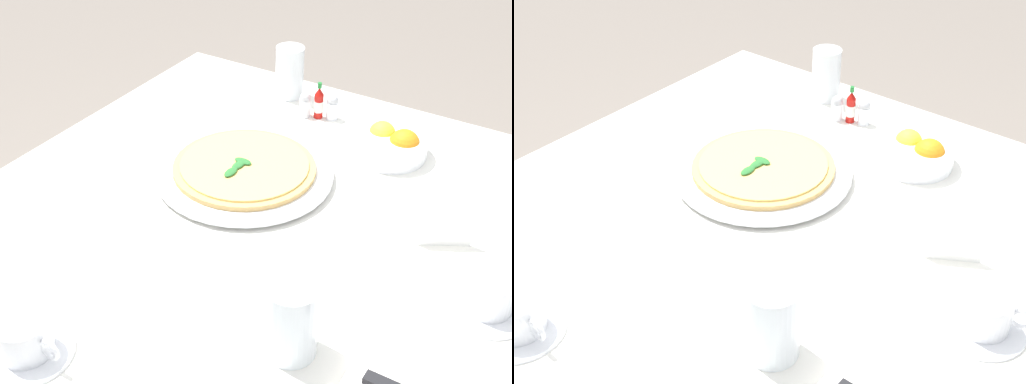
% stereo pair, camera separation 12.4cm
% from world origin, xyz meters
% --- Properties ---
extents(dining_table, '(1.08, 1.08, 0.76)m').
position_xyz_m(dining_table, '(0.00, 0.00, 0.62)').
color(dining_table, white).
rests_on(dining_table, ground_plane).
extents(pizza_plate, '(0.34, 0.34, 0.02)m').
position_xyz_m(pizza_plate, '(-0.12, 0.11, 0.77)').
color(pizza_plate, white).
rests_on(pizza_plate, dining_table).
extents(pizza, '(0.27, 0.27, 0.02)m').
position_xyz_m(pizza, '(-0.12, 0.11, 0.78)').
color(pizza, '#DBAD60').
rests_on(pizza, pizza_plate).
extents(coffee_cup_left_edge, '(0.13, 0.13, 0.06)m').
position_xyz_m(coffee_cup_left_edge, '(-0.14, -0.42, 0.79)').
color(coffee_cup_left_edge, white).
rests_on(coffee_cup_left_edge, dining_table).
extents(coffee_cup_near_right, '(0.13, 0.13, 0.06)m').
position_xyz_m(coffee_cup_near_right, '(0.38, -0.00, 0.79)').
color(coffee_cup_near_right, white).
rests_on(coffee_cup_near_right, dining_table).
extents(water_glass_back_corner, '(0.06, 0.06, 0.12)m').
position_xyz_m(water_glass_back_corner, '(-0.21, 0.45, 0.81)').
color(water_glass_back_corner, white).
rests_on(water_glass_back_corner, dining_table).
extents(water_glass_center_back, '(0.08, 0.08, 0.12)m').
position_xyz_m(water_glass_center_back, '(0.17, -0.22, 0.81)').
color(water_glass_center_back, white).
rests_on(water_glass_center_back, dining_table).
extents(citrus_bowl, '(0.15, 0.15, 0.07)m').
position_xyz_m(citrus_bowl, '(0.08, 0.33, 0.78)').
color(citrus_bowl, white).
rests_on(citrus_bowl, dining_table).
extents(hot_sauce_bottle, '(0.02, 0.02, 0.08)m').
position_xyz_m(hot_sauce_bottle, '(-0.11, 0.39, 0.79)').
color(hot_sauce_bottle, '#B7140F').
rests_on(hot_sauce_bottle, dining_table).
extents(salt_shaker, '(0.03, 0.03, 0.06)m').
position_xyz_m(salt_shaker, '(-0.08, 0.40, 0.78)').
color(salt_shaker, white).
rests_on(salt_shaker, dining_table).
extents(pepper_shaker, '(0.03, 0.03, 0.06)m').
position_xyz_m(pepper_shaker, '(-0.14, 0.38, 0.78)').
color(pepper_shaker, white).
rests_on(pepper_shaker, dining_table).
extents(menu_card, '(0.08, 0.05, 0.06)m').
position_xyz_m(menu_card, '(0.27, 0.11, 0.79)').
color(menu_card, white).
rests_on(menu_card, dining_table).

